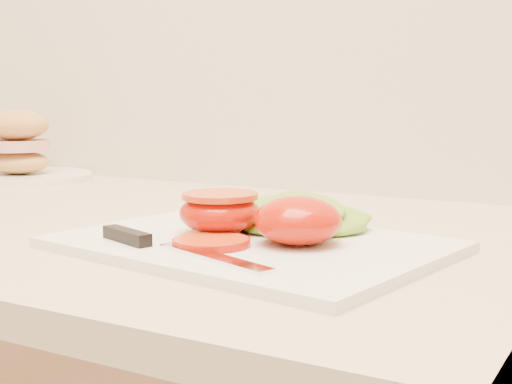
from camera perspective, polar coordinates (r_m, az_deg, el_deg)
The scene contains 8 objects.
cutting_board at distance 0.69m, azimuth -0.41°, elevation -4.23°, with size 0.35×0.25×0.01m, color white.
tomato_half_dome at distance 0.66m, azimuth 3.38°, elevation -2.28°, with size 0.08×0.08×0.05m, color #BE1300.
tomato_half_cut at distance 0.71m, azimuth -2.90°, elevation -1.54°, with size 0.08×0.08×0.04m.
tomato_slice_0 at distance 0.66m, azimuth -3.61°, elevation -4.03°, with size 0.07×0.07×0.01m, color #D54816.
lettuce_leaf_0 at distance 0.75m, azimuth 2.25°, elevation -1.66°, with size 0.16×0.11×0.03m, color #7AAE2E.
lettuce_leaf_1 at distance 0.73m, azimuth 5.27°, elevation -2.25°, with size 0.10×0.08×0.02m, color #7AAE2E.
knife at distance 0.65m, azimuth -7.79°, elevation -4.11°, with size 0.21×0.07×0.01m.
sandwich_plate at distance 1.31m, azimuth -18.53°, elevation 2.84°, with size 0.25×0.25×0.12m.
Camera 1 is at (0.24, 1.01, 1.08)m, focal length 50.00 mm.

